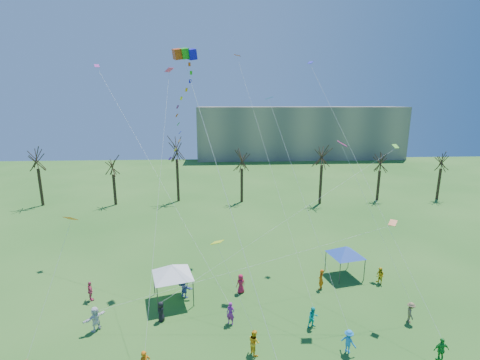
{
  "coord_description": "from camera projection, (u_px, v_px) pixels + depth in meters",
  "views": [
    {
      "loc": [
        -1.83,
        -17.17,
        16.15
      ],
      "look_at": [
        -0.47,
        5.0,
        11.0
      ],
      "focal_mm": 25.0,
      "sensor_mm": 36.0,
      "label": 1
    }
  ],
  "objects": [
    {
      "name": "big_box_kite",
      "position": [
        185.0,
        114.0,
        22.31
      ],
      "size": [
        3.56,
        5.11,
        19.41
      ],
      "color": "#CB3F0E",
      "rests_on": "ground"
    },
    {
      "name": "canopy_tent_blue",
      "position": [
        346.0,
        251.0,
        31.5
      ],
      "size": [
        3.88,
        3.88,
        2.97
      ],
      "color": "#3F3F44",
      "rests_on": "ground"
    },
    {
      "name": "bare_tree_row",
      "position": [
        234.0,
        162.0,
        54.09
      ],
      "size": [
        70.72,
        8.88,
        11.12
      ],
      "color": "black",
      "rests_on": "ground"
    },
    {
      "name": "small_kites_aloft",
      "position": [
        247.0,
        144.0,
        27.82
      ],
      "size": [
        30.26,
        19.21,
        31.32
      ],
      "color": "#F35E0C",
      "rests_on": "ground"
    },
    {
      "name": "distant_building",
      "position": [
        299.0,
        132.0,
        99.8
      ],
      "size": [
        60.0,
        14.0,
        15.0
      ],
      "primitive_type": "cube",
      "color": "gray",
      "rests_on": "ground"
    },
    {
      "name": "festival_crowd",
      "position": [
        236.0,
        313.0,
        24.86
      ],
      "size": [
        26.63,
        10.63,
        1.86
      ],
      "color": "red",
      "rests_on": "ground"
    },
    {
      "name": "canopy_tent_white",
      "position": [
        172.0,
        270.0,
        27.39
      ],
      "size": [
        4.18,
        4.18,
        3.25
      ],
      "color": "#3F3F44",
      "rests_on": "ground"
    }
  ]
}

